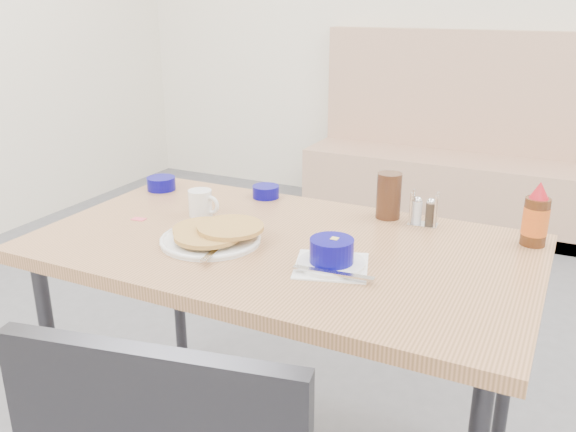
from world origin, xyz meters
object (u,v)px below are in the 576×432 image
at_px(grits_setting, 332,255).
at_px(booth_bench, 455,169).
at_px(amber_tumbler, 389,196).
at_px(dining_table, 282,262).
at_px(creamer_bowl, 161,184).
at_px(pancake_plate, 213,235).
at_px(butter_bowl, 266,192).
at_px(coffee_mug, 201,203).
at_px(syrup_bottle, 536,218).
at_px(condiment_caddy, 424,214).

bearing_deg(grits_setting, booth_bench, 94.16).
bearing_deg(amber_tumbler, dining_table, -122.32).
bearing_deg(creamer_bowl, pancake_plate, -37.83).
bearing_deg(butter_bowl, grits_setting, -45.80).
relative_size(booth_bench, creamer_bowl, 18.69).
bearing_deg(butter_bowl, coffee_mug, -110.12).
bearing_deg(pancake_plate, syrup_bottle, 24.86).
bearing_deg(creamer_bowl, dining_table, -22.53).
height_order(butter_bowl, syrup_bottle, syrup_bottle).
bearing_deg(coffee_mug, amber_tumbler, 24.62).
distance_m(booth_bench, syrup_bottle, 2.38).
xyz_separation_m(pancake_plate, creamer_bowl, (-0.44, 0.34, 0.00)).
xyz_separation_m(coffee_mug, amber_tumbler, (0.53, 0.24, 0.03)).
distance_m(grits_setting, amber_tumbler, 0.43).
xyz_separation_m(booth_bench, pancake_plate, (-0.18, -2.62, 0.43)).
distance_m(booth_bench, condiment_caddy, 2.29).
xyz_separation_m(booth_bench, coffee_mug, (-0.33, -2.45, 0.45)).
bearing_deg(dining_table, condiment_caddy, 43.88).
xyz_separation_m(condiment_caddy, syrup_bottle, (0.32, -0.02, 0.04)).
xyz_separation_m(grits_setting, syrup_bottle, (0.45, 0.39, 0.05)).
relative_size(booth_bench, syrup_bottle, 10.35).
xyz_separation_m(booth_bench, butter_bowl, (-0.23, -2.19, 0.43)).
relative_size(pancake_plate, grits_setting, 1.18).
xyz_separation_m(grits_setting, amber_tumbler, (0.02, 0.42, 0.04)).
xyz_separation_m(booth_bench, dining_table, (0.00, -2.53, 0.35)).
distance_m(coffee_mug, grits_setting, 0.55).
bearing_deg(grits_setting, dining_table, 153.40).
distance_m(coffee_mug, syrup_bottle, 0.99).
xyz_separation_m(butter_bowl, condiment_caddy, (0.56, -0.03, 0.02)).
height_order(pancake_plate, grits_setting, grits_setting).
xyz_separation_m(dining_table, creamer_bowl, (-0.61, 0.25, 0.08)).
relative_size(creamer_bowl, syrup_bottle, 0.55).
bearing_deg(creamer_bowl, booth_bench, 74.95).
bearing_deg(coffee_mug, dining_table, -14.46).
bearing_deg(dining_table, booth_bench, 90.00).
bearing_deg(dining_table, pancake_plate, -154.12).
relative_size(amber_tumbler, syrup_bottle, 0.79).
bearing_deg(dining_table, coffee_mug, 165.54).
xyz_separation_m(grits_setting, creamer_bowl, (-0.80, 0.35, -0.01)).
relative_size(pancake_plate, syrup_bottle, 1.62).
height_order(pancake_plate, creamer_bowl, pancake_plate).
height_order(booth_bench, grits_setting, booth_bench).
relative_size(grits_setting, butter_bowl, 2.72).
relative_size(creamer_bowl, amber_tumbler, 0.71).
distance_m(coffee_mug, creamer_bowl, 0.33).
xyz_separation_m(coffee_mug, grits_setting, (0.52, -0.18, -0.01)).
bearing_deg(pancake_plate, amber_tumbler, 47.18).
bearing_deg(dining_table, butter_bowl, 124.36).
bearing_deg(booth_bench, amber_tumbler, -84.61).
height_order(dining_table, grits_setting, grits_setting).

